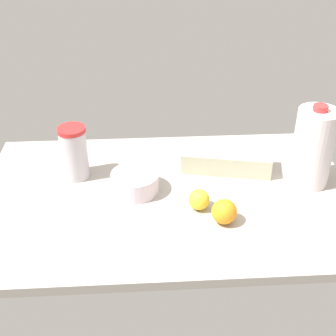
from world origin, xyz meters
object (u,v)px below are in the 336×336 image
Objects in this scene: lemon_far_back at (199,200)px; orange_beside_bowl at (224,212)px; mixing_bowl at (135,182)px; tumbler_cup at (74,153)px; milk_jug at (313,147)px; egg_carton at (226,160)px.

orange_beside_bowl is (6.54, -7.06, 0.51)cm from lemon_far_back.
lemon_far_back is at bearing -28.58° from mixing_bowl.
milk_jug is at bearing -6.10° from tumbler_cup.
tumbler_cup is at bearing 153.38° from mixing_bowl.
milk_jug is at bearing 31.80° from orange_beside_bowl.
lemon_far_back is (39.31, -20.55, -6.00)cm from tumbler_cup.
mixing_bowl is 22.18cm from lemon_far_back.
lemon_far_back is (-11.97, -21.57, -0.32)cm from egg_carton.
egg_carton is at bearing 79.27° from orange_beside_bowl.
lemon_far_back is 9.64cm from orange_beside_bowl.
mixing_bowl is 31.45cm from orange_beside_bowl.
egg_carton reaches higher than lemon_far_back.
milk_jug is 0.92× the size of egg_carton.
tumbler_cup is at bearing 173.90° from milk_jug.
orange_beside_bowl reaches higher than lemon_far_back.
tumbler_cup is 2.45× the size of orange_beside_bowl.
egg_carton is 4.06× the size of orange_beside_bowl.
orange_beside_bowl is (45.86, -27.61, -5.49)cm from tumbler_cup.
lemon_far_back is at bearing -107.41° from egg_carton.
mixing_bowl is at bearing -26.62° from tumbler_cup.
orange_beside_bowl is (26.02, -17.67, 0.49)cm from mixing_bowl.
mixing_bowl is at bearing -149.17° from egg_carton.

